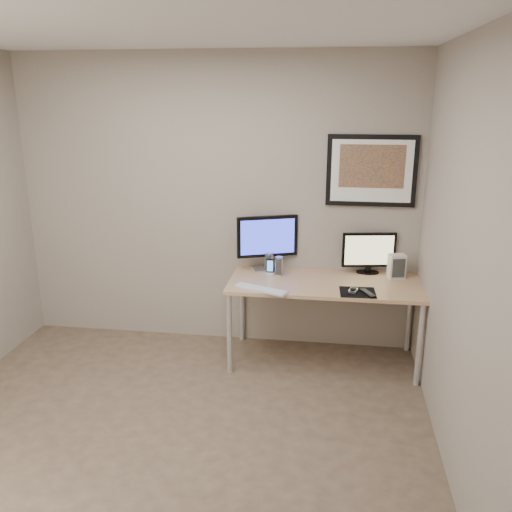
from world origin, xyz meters
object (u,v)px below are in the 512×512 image
Objects in this scene: framed_art at (372,171)px; keyboard at (261,289)px; monitor_large at (267,240)px; speaker_left at (270,262)px; monitor_tv at (369,252)px; desk at (324,289)px; phone_dock at (270,267)px; fan_unit at (397,266)px; speaker_right at (279,266)px.

framed_art is 1.37m from keyboard.
monitor_large is 3.02× the size of speaker_left.
speaker_left is at bearing 175.06° from monitor_tv.
desk is 2.13× the size of framed_art.
fan_unit reaches higher than phone_dock.
phone_dock is at bearing 164.32° from desk.
speaker_left reaches higher than phone_dock.
monitor_tv is 1.05m from keyboard.
speaker_right is (0.09, -0.10, -0.00)m from speaker_left.
desk is 0.58m from keyboard.
monitor_large reaches higher than desk.
speaker_left is 1.09m from fan_unit.
monitor_large reaches higher than phone_dock.
framed_art is 1.17m from speaker_left.
fan_unit is at bearing -29.15° from framed_art.
monitor_large reaches higher than speaker_right.
monitor_tv is at bearing 54.22° from keyboard.
speaker_right is at bearing 170.35° from fan_unit.
monitor_large is 2.50× the size of fan_unit.
framed_art reaches higher than keyboard.
speaker_left is at bearing 133.37° from speaker_right.
fan_unit is (0.23, -0.09, -0.09)m from monitor_tv.
monitor_large is at bearing 131.77° from speaker_right.
monitor_large is 1.12× the size of keyboard.
desk is at bearing 49.90° from keyboard.
monitor_large is 3.72× the size of phone_dock.
speaker_left is (-0.49, 0.22, 0.15)m from desk.
phone_dock is at bearing -179.37° from monitor_tv.
speaker_right reaches higher than keyboard.
speaker_right is (-0.75, -0.21, -0.81)m from framed_art.
monitor_large is (-0.87, -0.08, -0.62)m from framed_art.
monitor_tv is 0.87m from speaker_left.
monitor_tv is at bearing 6.01° from phone_dock.
framed_art is at bearing 99.03° from monitor_tv.
desk is 0.56m from speaker_left.
monitor_large is at bearing 154.15° from desk.
speaker_left is 0.37× the size of keyboard.
framed_art is at bearing 9.30° from phone_dock.
fan_unit is (1.08, 0.06, 0.03)m from phone_dock.
desk is at bearing -151.53° from monitor_tv.
monitor_large reaches higher than fan_unit.
keyboard is (-0.50, -0.27, 0.07)m from desk.
desk is 7.72× the size of fan_unit.
phone_dock is at bearing 170.07° from speaker_right.
monitor_large is at bearing 104.77° from phone_dock.
desk is 3.09× the size of monitor_large.
framed_art reaches higher than monitor_large.
desk is 0.67m from monitor_large.
phone_dock is (0.01, -0.08, -0.02)m from speaker_left.
fan_unit reaches higher than keyboard.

